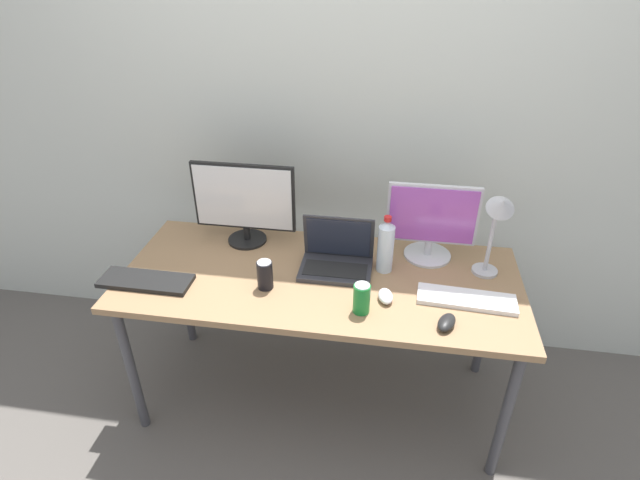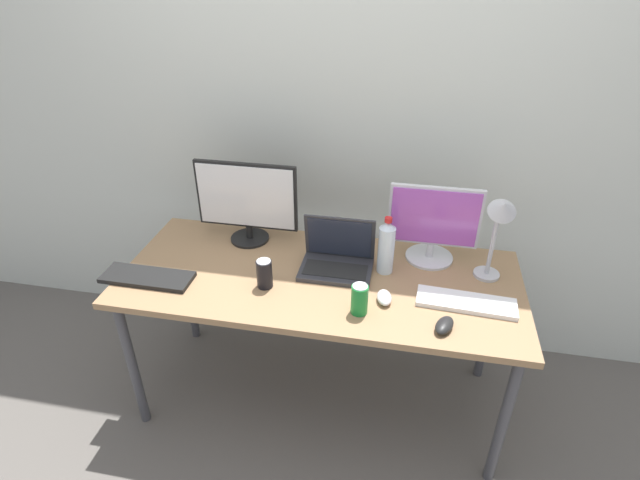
{
  "view_description": "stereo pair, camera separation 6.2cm",
  "coord_description": "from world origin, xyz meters",
  "px_view_note": "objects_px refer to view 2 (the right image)",
  "views": [
    {
      "loc": [
        0.28,
        -1.74,
        1.98
      ],
      "look_at": [
        0.0,
        0.0,
        0.92
      ],
      "focal_mm": 28.0,
      "sensor_mm": 36.0,
      "label": 1
    },
    {
      "loc": [
        0.34,
        -1.72,
        1.98
      ],
      "look_at": [
        0.0,
        0.0,
        0.92
      ],
      "focal_mm": 28.0,
      "sensor_mm": 36.0,
      "label": 2
    }
  ],
  "objects_px": {
    "monitor_left": "(247,201)",
    "soda_can_by_laptop": "(264,274)",
    "laptop_silver": "(337,257)",
    "desk_lamp": "(499,224)",
    "keyboard_main": "(147,277)",
    "soda_can_near_keyboard": "(359,299)",
    "mouse_by_keyboard": "(444,325)",
    "water_bottle": "(386,247)",
    "monitor_center": "(433,224)",
    "keyboard_aux": "(466,302)",
    "work_desk": "(320,287)",
    "mouse_by_laptop": "(384,298)"
  },
  "relations": [
    {
      "from": "laptop_silver",
      "to": "keyboard_main",
      "type": "relative_size",
      "value": 0.8
    },
    {
      "from": "water_bottle",
      "to": "desk_lamp",
      "type": "height_order",
      "value": "desk_lamp"
    },
    {
      "from": "monitor_left",
      "to": "soda_can_near_keyboard",
      "type": "bearing_deg",
      "value": -37.1
    },
    {
      "from": "work_desk",
      "to": "keyboard_aux",
      "type": "bearing_deg",
      "value": -7.69
    },
    {
      "from": "water_bottle",
      "to": "soda_can_near_keyboard",
      "type": "height_order",
      "value": "water_bottle"
    },
    {
      "from": "monitor_center",
      "to": "keyboard_main",
      "type": "distance_m",
      "value": 1.25
    },
    {
      "from": "monitor_left",
      "to": "keyboard_main",
      "type": "height_order",
      "value": "monitor_left"
    },
    {
      "from": "keyboard_aux",
      "to": "water_bottle",
      "type": "distance_m",
      "value": 0.39
    },
    {
      "from": "water_bottle",
      "to": "soda_can_near_keyboard",
      "type": "relative_size",
      "value": 2.1
    },
    {
      "from": "soda_can_near_keyboard",
      "to": "desk_lamp",
      "type": "distance_m",
      "value": 0.63
    },
    {
      "from": "monitor_left",
      "to": "soda_can_by_laptop",
      "type": "bearing_deg",
      "value": -62.74
    },
    {
      "from": "mouse_by_keyboard",
      "to": "water_bottle",
      "type": "xyz_separation_m",
      "value": [
        -0.25,
        0.34,
        0.1
      ]
    },
    {
      "from": "monitor_left",
      "to": "water_bottle",
      "type": "xyz_separation_m",
      "value": [
        0.66,
        -0.14,
        -0.09
      ]
    },
    {
      "from": "laptop_silver",
      "to": "desk_lamp",
      "type": "distance_m",
      "value": 0.68
    },
    {
      "from": "monitor_left",
      "to": "mouse_by_keyboard",
      "type": "relative_size",
      "value": 4.35
    },
    {
      "from": "soda_can_near_keyboard",
      "to": "desk_lamp",
      "type": "relative_size",
      "value": 0.3
    },
    {
      "from": "laptop_silver",
      "to": "keyboard_aux",
      "type": "distance_m",
      "value": 0.57
    },
    {
      "from": "keyboard_aux",
      "to": "soda_can_near_keyboard",
      "type": "distance_m",
      "value": 0.43
    },
    {
      "from": "work_desk",
      "to": "keyboard_main",
      "type": "height_order",
      "value": "keyboard_main"
    },
    {
      "from": "work_desk",
      "to": "desk_lamp",
      "type": "bearing_deg",
      "value": 7.77
    },
    {
      "from": "keyboard_main",
      "to": "soda_can_by_laptop",
      "type": "xyz_separation_m",
      "value": [
        0.51,
        0.05,
        0.05
      ]
    },
    {
      "from": "mouse_by_keyboard",
      "to": "mouse_by_laptop",
      "type": "height_order",
      "value": "same"
    },
    {
      "from": "water_bottle",
      "to": "desk_lamp",
      "type": "distance_m",
      "value": 0.46
    },
    {
      "from": "work_desk",
      "to": "keyboard_main",
      "type": "relative_size",
      "value": 4.4
    },
    {
      "from": "monitor_left",
      "to": "mouse_by_laptop",
      "type": "relative_size",
      "value": 4.91
    },
    {
      "from": "mouse_by_laptop",
      "to": "desk_lamp",
      "type": "relative_size",
      "value": 0.23
    },
    {
      "from": "soda_can_by_laptop",
      "to": "work_desk",
      "type": "bearing_deg",
      "value": 28.99
    },
    {
      "from": "keyboard_main",
      "to": "desk_lamp",
      "type": "height_order",
      "value": "desk_lamp"
    },
    {
      "from": "monitor_center",
      "to": "soda_can_near_keyboard",
      "type": "bearing_deg",
      "value": -120.96
    },
    {
      "from": "mouse_by_keyboard",
      "to": "desk_lamp",
      "type": "relative_size",
      "value": 0.26
    },
    {
      "from": "keyboard_main",
      "to": "soda_can_by_laptop",
      "type": "relative_size",
      "value": 3.08
    },
    {
      "from": "keyboard_aux",
      "to": "water_bottle",
      "type": "xyz_separation_m",
      "value": [
        -0.34,
        0.17,
        0.11
      ]
    },
    {
      "from": "soda_can_by_laptop",
      "to": "desk_lamp",
      "type": "xyz_separation_m",
      "value": [
        0.91,
        0.21,
        0.22
      ]
    },
    {
      "from": "water_bottle",
      "to": "keyboard_aux",
      "type": "bearing_deg",
      "value": -27.16
    },
    {
      "from": "laptop_silver",
      "to": "water_bottle",
      "type": "distance_m",
      "value": 0.22
    },
    {
      "from": "keyboard_aux",
      "to": "soda_can_by_laptop",
      "type": "height_order",
      "value": "soda_can_by_laptop"
    },
    {
      "from": "monitor_left",
      "to": "desk_lamp",
      "type": "bearing_deg",
      "value": -7.12
    },
    {
      "from": "keyboard_main",
      "to": "mouse_by_laptop",
      "type": "distance_m",
      "value": 1.0
    },
    {
      "from": "soda_can_near_keyboard",
      "to": "mouse_by_keyboard",
      "type": "bearing_deg",
      "value": -6.78
    },
    {
      "from": "laptop_silver",
      "to": "soda_can_near_keyboard",
      "type": "xyz_separation_m",
      "value": [
        0.13,
        -0.29,
        0.01
      ]
    },
    {
      "from": "mouse_by_laptop",
      "to": "soda_can_near_keyboard",
      "type": "distance_m",
      "value": 0.13
    },
    {
      "from": "water_bottle",
      "to": "monitor_center",
      "type": "bearing_deg",
      "value": 36.24
    },
    {
      "from": "monitor_center",
      "to": "water_bottle",
      "type": "height_order",
      "value": "monitor_center"
    },
    {
      "from": "keyboard_main",
      "to": "soda_can_near_keyboard",
      "type": "height_order",
      "value": "soda_can_near_keyboard"
    },
    {
      "from": "mouse_by_laptop",
      "to": "laptop_silver",
      "type": "bearing_deg",
      "value": 127.68
    },
    {
      "from": "monitor_center",
      "to": "mouse_by_laptop",
      "type": "xyz_separation_m",
      "value": [
        -0.17,
        -0.35,
        -0.16
      ]
    },
    {
      "from": "desk_lamp",
      "to": "mouse_by_keyboard",
      "type": "bearing_deg",
      "value": -118.21
    },
    {
      "from": "work_desk",
      "to": "mouse_by_keyboard",
      "type": "height_order",
      "value": "mouse_by_keyboard"
    },
    {
      "from": "monitor_left",
      "to": "keyboard_main",
      "type": "xyz_separation_m",
      "value": [
        -0.33,
        -0.4,
        -0.2
      ]
    },
    {
      "from": "monitor_left",
      "to": "work_desk",
      "type": "bearing_deg",
      "value": -30.77
    }
  ]
}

